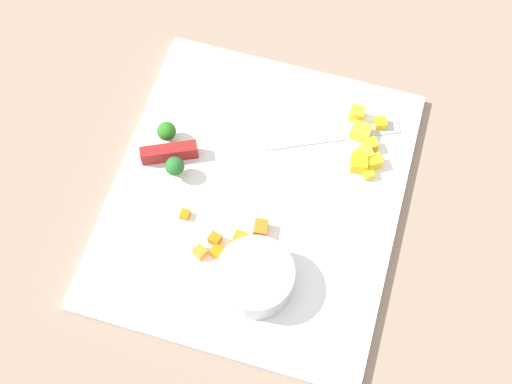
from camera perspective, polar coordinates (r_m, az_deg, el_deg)
ground_plane at (r=0.89m, az=0.00°, el=-0.60°), size 4.00×4.00×0.00m
cutting_board at (r=0.88m, az=0.00°, el=-0.44°), size 0.41×0.36×0.01m
prep_bowl at (r=0.81m, az=-0.05°, el=-7.00°), size 0.09×0.09×0.04m
chef_knife at (r=0.90m, az=-3.10°, el=3.68°), size 0.16×0.31×0.02m
carrot_dice_0 at (r=0.84m, az=-3.18°, el=-4.86°), size 0.02×0.02×0.01m
carrot_dice_1 at (r=0.84m, az=-4.61°, el=-4.93°), size 0.02×0.02×0.01m
carrot_dice_2 at (r=0.85m, az=-3.38°, el=-3.86°), size 0.02×0.02×0.01m
carrot_dice_3 at (r=0.84m, az=-1.55°, el=-3.96°), size 0.02×0.02×0.02m
carrot_dice_4 at (r=0.85m, az=0.40°, el=-2.98°), size 0.02×0.02×0.02m
carrot_dice_5 at (r=0.86m, az=-5.84°, el=-1.84°), size 0.01×0.01×0.01m
pepper_dice_0 at (r=0.90m, az=9.56°, el=2.46°), size 0.02×0.02×0.02m
pepper_dice_1 at (r=0.89m, az=9.16°, el=1.51°), size 0.02×0.02×0.01m
pepper_dice_2 at (r=0.92m, az=8.54°, el=4.89°), size 0.02×0.03×0.02m
pepper_dice_3 at (r=0.90m, az=8.85°, el=3.06°), size 0.03×0.03×0.02m
pepper_dice_4 at (r=0.89m, az=8.41°, el=2.34°), size 0.02×0.02×0.02m
pepper_dice_5 at (r=0.93m, az=10.14°, el=5.53°), size 0.02×0.02×0.01m
pepper_dice_6 at (r=0.91m, az=9.33°, el=3.80°), size 0.02×0.02×0.02m
pepper_dice_7 at (r=0.93m, az=8.24°, el=6.35°), size 0.02×0.02×0.02m
broccoli_floret_0 at (r=0.90m, az=-7.32°, el=4.93°), size 0.02×0.02×0.03m
broccoli_floret_1 at (r=0.87m, az=-6.68°, el=1.99°), size 0.02×0.02×0.03m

